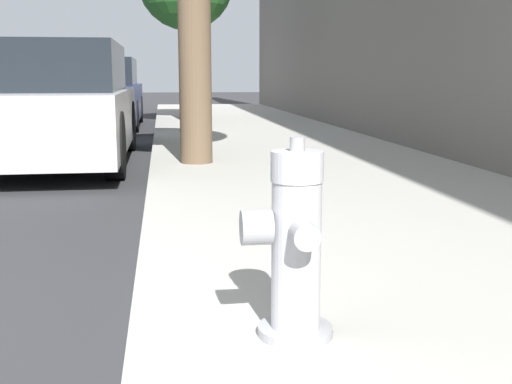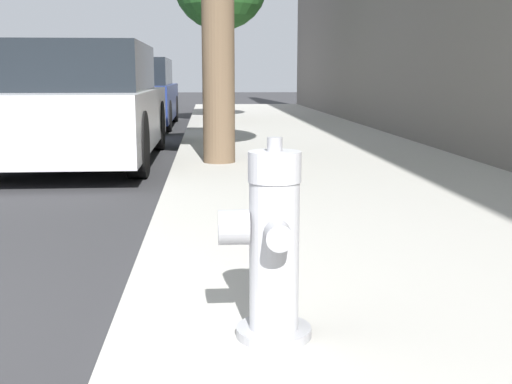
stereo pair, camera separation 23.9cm
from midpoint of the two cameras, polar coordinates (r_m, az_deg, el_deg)
fire_hydrant at (r=2.37m, az=0.49°, el=-4.89°), size 0.35×0.37×0.75m
parked_car_near at (r=8.28m, az=-18.53°, el=7.23°), size 1.86×4.32×1.46m
parked_car_mid at (r=14.01m, az=-14.58°, el=8.38°), size 1.85×4.39×1.43m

